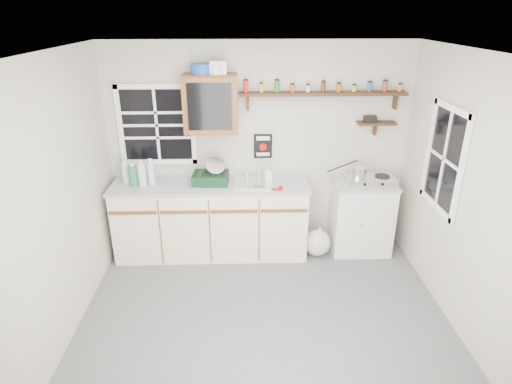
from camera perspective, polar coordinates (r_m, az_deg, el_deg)
The scene contains 18 objects.
room at distance 3.71m, azimuth 1.32°, elevation -1.55°, with size 3.64×3.24×2.54m.
main_cabinet at distance 5.23m, azimuth -5.95°, elevation -3.51°, with size 2.31×0.63×0.92m.
right_cabinet at distance 5.44m, azimuth 13.76°, elevation -3.07°, with size 0.73×0.57×0.91m.
sink at distance 5.03m, azimuth -0.06°, elevation 1.37°, with size 0.52×0.44×0.29m.
upper_cabinet at distance 4.92m, azimuth -6.09°, elevation 11.61°, with size 0.60×0.32×0.65m.
upper_cabinet_clutter at distance 4.86m, azimuth -6.29°, elevation 16.06°, with size 0.39×0.24×0.14m.
spice_shelf at distance 5.04m, azimuth 8.83°, elevation 12.95°, with size 1.91×0.18×0.35m.
secondary_shelf at distance 5.27m, azimuth 15.50°, elevation 8.92°, with size 0.45×0.16×0.24m.
warning_sign at distance 5.18m, azimuth 0.94°, elevation 6.13°, with size 0.22×0.02×0.30m.
window_back at distance 5.20m, azimuth -13.09°, elevation 8.68°, with size 0.93×0.03×0.98m.
window_right at distance 4.59m, azimuth 23.86°, elevation 4.03°, with size 0.03×0.78×1.08m.
water_bottles at distance 5.12m, azimuth -15.50°, elevation 2.37°, with size 0.39×0.18×0.31m.
dish_rack at distance 5.02m, azimuth -5.90°, elevation 2.26°, with size 0.42×0.33×0.31m.
soap_bottle at distance 5.08m, azimuth 1.59°, elevation 2.53°, with size 0.08×0.08×0.18m, color silver.
rag at distance 4.86m, azimuth 2.85°, elevation 0.50°, with size 0.12×0.11×0.02m, color maroon.
hotplate at distance 5.24m, azimuth 14.95°, elevation 1.68°, with size 0.58×0.32×0.08m.
saucepan at distance 5.17m, azimuth 13.46°, elevation 2.62°, with size 0.44×0.21×0.19m.
trash_bag at distance 5.31m, azimuth 8.18°, elevation -6.68°, with size 0.37×0.33×0.42m.
Camera 1 is at (-0.19, -3.36, 2.81)m, focal length 30.00 mm.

